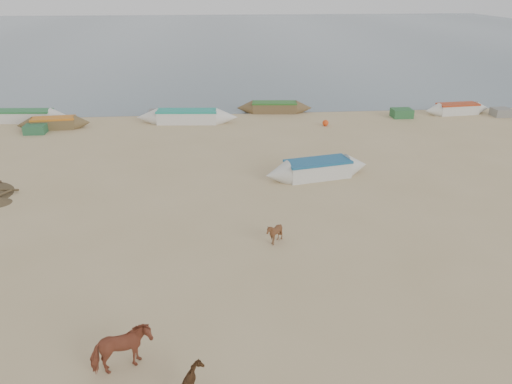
% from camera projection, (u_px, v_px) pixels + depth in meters
% --- Properties ---
extents(ground, '(140.00, 140.00, 0.00)m').
position_uv_depth(ground, '(265.00, 257.00, 18.92)').
color(ground, tan).
rests_on(ground, ground).
extents(sea, '(160.00, 160.00, 0.00)m').
position_uv_depth(sea, '(220.00, 35.00, 94.03)').
color(sea, slate).
rests_on(sea, ground).
extents(cow_adult, '(1.76, 1.28, 1.36)m').
position_uv_depth(cow_adult, '(121.00, 349.00, 13.22)').
color(cow_adult, brown).
rests_on(cow_adult, ground).
extents(calf_front, '(0.93, 0.85, 0.92)m').
position_uv_depth(calf_front, '(274.00, 233.00, 19.76)').
color(calf_front, '#57311B').
rests_on(calf_front, ground).
extents(calf_right, '(0.86, 0.96, 0.85)m').
position_uv_depth(calf_right, '(193.00, 384.00, 12.42)').
color(calf_right, '#4F3119').
rests_on(calf_right, ground).
extents(near_canoe, '(5.96, 2.62, 0.94)m').
position_uv_depth(near_canoe, '(318.00, 169.00, 26.41)').
color(near_canoe, silver).
rests_on(near_canoe, ground).
extents(waterline_canoes, '(49.68, 4.94, 0.97)m').
position_uv_depth(waterline_canoes, '(257.00, 113.00, 37.72)').
color(waterline_canoes, silver).
rests_on(waterline_canoes, ground).
extents(beach_clutter, '(42.19, 4.68, 0.64)m').
position_uv_depth(beach_clutter, '(282.00, 117.00, 37.01)').
color(beach_clutter, '#2A5E3B').
rests_on(beach_clutter, ground).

